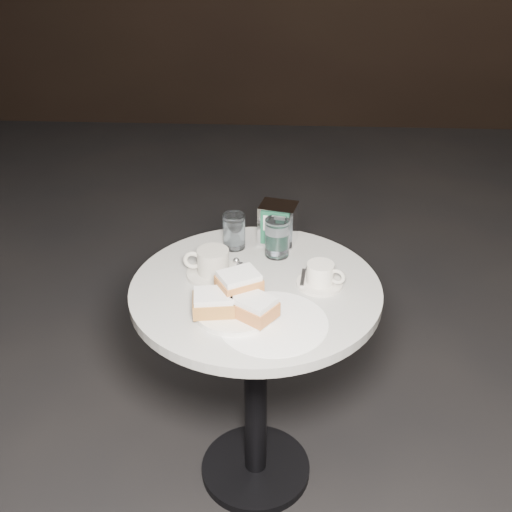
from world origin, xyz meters
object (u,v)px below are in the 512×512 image
object	(u,v)px
coffee_cup_left	(213,264)
coffee_cup_right	(321,276)
water_glass_right	(277,238)
napkin_dispenser	(278,224)
cafe_table	(256,342)
beignet_plate	(235,302)
water_glass_left	(234,232)

from	to	relation	value
coffee_cup_left	coffee_cup_right	xyz separation A→B (m)	(0.30, -0.04, -0.01)
water_glass_right	napkin_dispenser	world-z (taller)	napkin_dispenser
cafe_table	beignet_plate	bearing A→B (deg)	-108.74
water_glass_left	napkin_dispenser	distance (m)	0.14
water_glass_left	water_glass_right	xyz separation A→B (m)	(0.13, -0.04, 0.00)
beignet_plate	water_glass_left	size ratio (longest dim) A/B	2.25
water_glass_left	water_glass_right	bearing A→B (deg)	-17.18
coffee_cup_left	beignet_plate	bearing A→B (deg)	-64.96
beignet_plate	water_glass_right	size ratio (longest dim) A/B	2.09
beignet_plate	napkin_dispenser	distance (m)	0.40
coffee_cup_right	water_glass_right	world-z (taller)	water_glass_right
water_glass_left	water_glass_right	distance (m)	0.14
cafe_table	water_glass_left	xyz separation A→B (m)	(-0.08, 0.22, 0.25)
beignet_plate	water_glass_right	distance (m)	0.32
cafe_table	napkin_dispenser	bearing A→B (deg)	77.55
coffee_cup_right	water_glass_left	world-z (taller)	water_glass_left
beignet_plate	cafe_table	bearing A→B (deg)	71.26
cafe_table	napkin_dispenser	distance (m)	0.37
coffee_cup_right	napkin_dispenser	size ratio (longest dim) A/B	1.30
coffee_cup_left	coffee_cup_right	size ratio (longest dim) A/B	1.01
water_glass_right	coffee_cup_left	bearing A→B (deg)	-145.73
beignet_plate	napkin_dispenser	world-z (taller)	napkin_dispenser
coffee_cup_left	coffee_cup_right	bearing A→B (deg)	-4.88
beignet_plate	coffee_cup_right	size ratio (longest dim) A/B	1.49
coffee_cup_left	water_glass_left	world-z (taller)	water_glass_left
water_glass_right	napkin_dispenser	distance (m)	0.08
coffee_cup_right	water_glass_left	size ratio (longest dim) A/B	1.51
water_glass_right	cafe_table	bearing A→B (deg)	-107.40
coffee_cup_right	cafe_table	bearing A→B (deg)	-154.89
napkin_dispenser	cafe_table	bearing A→B (deg)	-89.58
beignet_plate	napkin_dispenser	size ratio (longest dim) A/B	1.93
cafe_table	coffee_cup_right	bearing A→B (deg)	5.08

